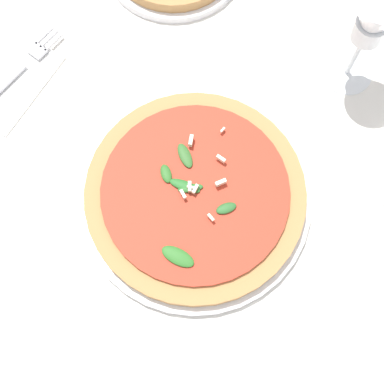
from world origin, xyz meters
name	(u,v)px	position (x,y,z in m)	size (l,w,h in m)	color
ground_plane	(195,199)	(0.00, 0.00, 0.00)	(6.00, 6.00, 0.00)	silver
pizza_arugula_main	(192,195)	(0.00, 0.00, 0.02)	(0.31, 0.31, 0.05)	white
wine_glass	(373,23)	(0.26, -0.12, 0.12)	(0.08, 0.08, 0.17)	white
napkin	(9,81)	(0.05, 0.31, 0.00)	(0.15, 0.11, 0.01)	white
fork	(12,76)	(0.06, 0.31, 0.01)	(0.19, 0.06, 0.00)	silver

